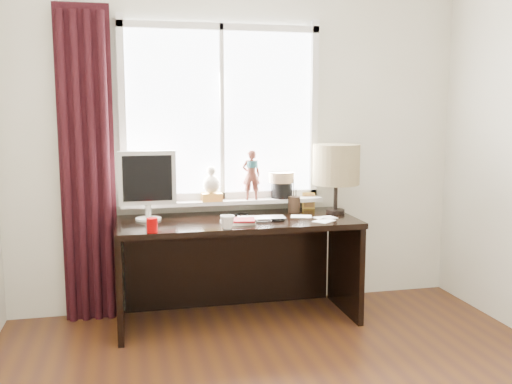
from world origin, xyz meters
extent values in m
cube|color=beige|center=(0.00, 2.00, 1.30)|extent=(3.50, 0.00, 2.60)
imported|color=silver|center=(0.06, 1.55, 0.76)|extent=(0.35, 0.24, 0.03)
imported|color=white|center=(-0.22, 1.33, 0.80)|extent=(0.13, 0.13, 0.09)
cylinder|color=#9A0000|center=(-0.71, 1.33, 0.80)|extent=(0.07, 0.07, 0.09)
cube|color=white|center=(-0.15, 1.99, 1.50)|extent=(1.40, 0.02, 1.30)
cube|color=silver|center=(-0.15, 1.96, 0.88)|extent=(1.50, 0.05, 0.05)
cube|color=silver|center=(-0.15, 1.96, 2.12)|extent=(1.50, 0.05, 0.05)
cube|color=silver|center=(-0.88, 1.96, 1.50)|extent=(0.05, 0.05, 1.40)
cube|color=silver|center=(0.57, 1.96, 1.50)|extent=(0.05, 0.05, 1.40)
cube|color=silver|center=(-0.15, 1.96, 1.50)|extent=(0.03, 0.05, 1.30)
cube|color=silver|center=(-0.15, 1.91, 0.83)|extent=(1.52, 0.18, 0.03)
cylinder|color=#500702|center=(-0.59, 1.90, 0.99)|extent=(0.16, 0.16, 0.28)
cube|color=gold|center=(-0.25, 1.88, 0.88)|extent=(0.15, 0.12, 0.06)
sphere|color=beige|center=(-0.25, 1.88, 0.97)|extent=(0.13, 0.13, 0.13)
sphere|color=beige|center=(-0.25, 1.88, 1.07)|extent=(0.07, 0.07, 0.07)
imported|color=brown|center=(0.06, 1.87, 1.04)|extent=(0.14, 0.10, 0.38)
cylinder|color=#1E4C51|center=(0.06, 1.86, 1.12)|extent=(0.09, 0.09, 0.05)
cylinder|color=black|center=(0.30, 1.90, 0.91)|extent=(0.16, 0.16, 0.12)
cylinder|color=#8C6B4C|center=(0.30, 1.90, 1.01)|extent=(0.20, 0.20, 0.08)
cube|color=black|center=(-1.13, 1.92, 1.12)|extent=(0.38, 0.05, 2.25)
cylinder|color=black|center=(-1.27, 1.89, 1.10)|extent=(0.06, 0.06, 2.20)
cylinder|color=black|center=(-1.18, 1.89, 1.10)|extent=(0.06, 0.06, 2.20)
cylinder|color=black|center=(-1.09, 1.89, 1.10)|extent=(0.06, 0.06, 2.20)
cylinder|color=black|center=(-1.00, 1.89, 1.10)|extent=(0.06, 0.06, 2.20)
cube|color=black|center=(-0.10, 1.63, 0.73)|extent=(1.70, 0.70, 0.04)
cube|color=black|center=(-0.93, 1.63, 0.35)|extent=(0.04, 0.64, 0.71)
cube|color=black|center=(0.73, 1.63, 0.35)|extent=(0.04, 0.64, 0.71)
cube|color=black|center=(-0.10, 1.97, 0.35)|extent=(1.60, 0.03, 0.71)
cylinder|color=beige|center=(-0.72, 1.75, 0.76)|extent=(0.18, 0.18, 0.01)
cylinder|color=beige|center=(-0.72, 1.75, 0.81)|extent=(0.04, 0.04, 0.10)
cube|color=beige|center=(-0.72, 1.75, 1.05)|extent=(0.40, 0.04, 0.38)
cube|color=black|center=(-0.72, 1.73, 1.05)|extent=(0.34, 0.01, 0.32)
cube|color=beige|center=(-0.13, 1.48, 0.76)|extent=(0.22, 0.16, 0.02)
cube|color=maroon|center=(-0.12, 1.47, 0.78)|extent=(0.23, 0.18, 0.01)
cylinder|color=black|center=(0.38, 1.81, 0.81)|extent=(0.09, 0.09, 0.12)
cylinder|color=black|center=(0.36, 1.82, 0.86)|extent=(0.01, 0.01, 0.22)
cylinder|color=black|center=(0.39, 1.80, 0.84)|extent=(0.01, 0.01, 0.19)
cylinder|color=black|center=(0.38, 1.83, 0.88)|extent=(0.01, 0.01, 0.25)
cylinder|color=black|center=(0.39, 1.82, 0.83)|extent=(0.01, 0.01, 0.17)
cube|color=gold|center=(0.53, 1.93, 0.81)|extent=(0.10, 0.03, 0.13)
cube|color=#996633|center=(0.53, 1.92, 0.81)|extent=(0.08, 0.02, 0.10)
cylinder|color=black|center=(0.67, 1.70, 0.77)|extent=(0.14, 0.14, 0.03)
cylinder|color=black|center=(0.67, 1.70, 0.89)|extent=(0.03, 0.03, 0.22)
cylinder|color=tan|center=(0.67, 1.70, 1.12)|extent=(0.35, 0.35, 0.30)
cube|color=white|center=(0.53, 1.54, 0.75)|extent=(0.17, 0.14, 0.00)
cube|color=white|center=(0.38, 1.63, 0.75)|extent=(0.18, 0.15, 0.00)
cube|color=white|center=(0.48, 1.43, 0.75)|extent=(0.19, 0.18, 0.00)
torus|color=black|center=(0.16, 1.54, 0.75)|extent=(0.17, 0.17, 0.01)
torus|color=black|center=(0.17, 1.61, 0.75)|extent=(0.14, 0.14, 0.01)
torus|color=black|center=(-0.03, 1.78, 0.75)|extent=(0.13, 0.13, 0.01)
camera|label=1|loc=(-0.86, -2.29, 1.54)|focal=40.00mm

